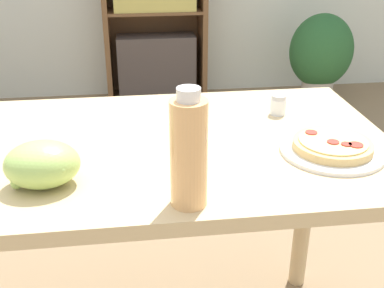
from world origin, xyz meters
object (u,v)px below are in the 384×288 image
object	(u,v)px
drink_bottle	(189,152)
bookshelf	(155,19)
salt_shaker	(278,105)
grape_bunch	(42,165)
pizza_on_plate	(332,147)
potted_plant_floor	(321,55)

from	to	relation	value
drink_bottle	bookshelf	bearing A→B (deg)	88.15
salt_shaker	grape_bunch	bearing A→B (deg)	-151.46
pizza_on_plate	grape_bunch	distance (m)	0.67
pizza_on_plate	potted_plant_floor	bearing A→B (deg)	68.58
bookshelf	drink_bottle	bearing A→B (deg)	-91.85
bookshelf	pizza_on_plate	bearing A→B (deg)	-83.72
drink_bottle	bookshelf	size ratio (longest dim) A/B	0.18
grape_bunch	pizza_on_plate	bearing A→B (deg)	5.98
salt_shaker	bookshelf	bearing A→B (deg)	95.56
grape_bunch	drink_bottle	size ratio (longest dim) A/B	0.65
drink_bottle	bookshelf	world-z (taller)	bookshelf
grape_bunch	potted_plant_floor	distance (m)	2.84
salt_shaker	potted_plant_floor	size ratio (longest dim) A/B	0.08
drink_bottle	potted_plant_floor	xyz separation A→B (m)	(1.26, 2.45, -0.50)
salt_shaker	potted_plant_floor	world-z (taller)	salt_shaker
pizza_on_plate	potted_plant_floor	world-z (taller)	pizza_on_plate
grape_bunch	potted_plant_floor	size ratio (longest dim) A/B	0.23
bookshelf	potted_plant_floor	world-z (taller)	bookshelf
grape_bunch	salt_shaker	bearing A→B (deg)	28.54
drink_bottle	bookshelf	distance (m)	2.76
pizza_on_plate	salt_shaker	size ratio (longest dim) A/B	4.31
pizza_on_plate	grape_bunch	world-z (taller)	grape_bunch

